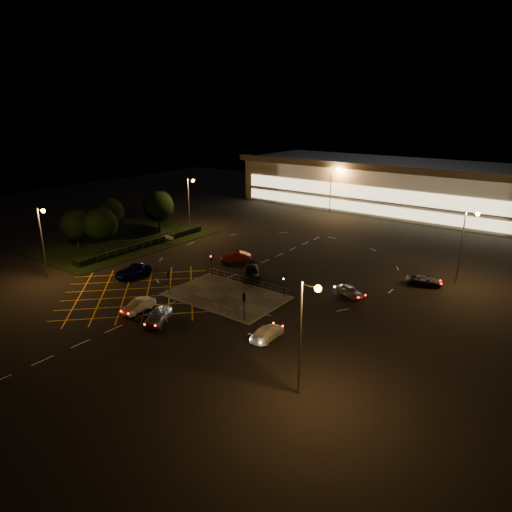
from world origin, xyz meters
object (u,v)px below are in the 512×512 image
Objects in this scene: signal_sw at (169,278)px; car_near_silver at (158,316)px; signal_ne at (284,280)px; car_right_silver at (350,291)px; signal_nw at (211,261)px; car_left_blue at (133,271)px; car_queue_white at (138,306)px; car_approach_white at (267,332)px; signal_se at (244,301)px; car_circ_red at (236,257)px; car_east_grey at (424,281)px; car_far_dkgrey at (252,273)px.

signal_sw is 0.68× the size of car_near_silver.
signal_ne is 0.81× the size of car_right_silver.
signal_nw is 11.22m from car_left_blue.
car_approach_white is at bearing 8.62° from car_queue_white.
signal_nw and signal_ne have the same top height.
car_approach_white is (4.44, -1.85, -1.70)m from signal_se.
car_circ_red is at bearing 104.09° from car_right_silver.
car_queue_white is at bearing 11.26° from car_approach_white.
signal_nw is 0.73× the size of car_queue_white.
signal_se is 7.99m from signal_ne.
signal_se is at bearing -90.00° from signal_ne.
car_right_silver is 11.20m from car_east_grey.
car_left_blue is 1.21× the size of car_east_grey.
car_right_silver is (6.39, 13.34, -1.71)m from signal_se.
signal_se is at bearing 21.48° from car_queue_white.
car_queue_white is 0.95× the size of car_circ_red.
car_left_blue is 1.44× the size of car_right_silver.
signal_sw is 0.68× the size of car_approach_white.
signal_ne is at bearing 12.75° from car_left_blue.
car_east_grey is at bearing -137.68° from signal_sw.
car_approach_white is (15.78, 3.66, -0.04)m from car_queue_white.
car_right_silver is (13.72, 2.35, -0.13)m from car_far_dkgrey.
signal_ne is 15.93m from car_near_silver.
car_far_dkgrey is at bearing 119.43° from car_right_silver.
car_east_grey is at bearing -7.20° from car_far_dkgrey.
car_far_dkgrey is (13.84, 9.28, 0.02)m from car_left_blue.
signal_se is at bearing -8.38° from car_left_blue.
signal_nw reaches higher than car_queue_white.
car_near_silver is 23.77m from car_right_silver.
car_left_blue is (-21.17, 1.71, -1.59)m from signal_se.
car_right_silver is at bearing 19.11° from car_left_blue.
car_approach_white is (11.80, 4.21, -0.12)m from car_near_silver.
car_east_grey is at bearing 30.45° from signal_nw.
signal_se reaches higher than car_approach_white.
car_circ_red is (-2.27, 20.81, 0.04)m from car_queue_white.
car_approach_white reaches higher than car_east_grey.
signal_ne reaches higher than car_near_silver.
car_circ_red is at bearing -45.34° from car_approach_white.
car_approach_white is (11.77, -12.84, -0.12)m from car_far_dkgrey.
signal_ne is 15.53m from car_circ_red.
signal_se is 9.65m from car_near_silver.
car_queue_white is 0.79× the size of car_far_dkgrey.
car_left_blue is 39.82m from car_east_grey.
car_approach_white is (16.44, -9.83, -1.70)m from signal_nw.
signal_se is 25.97m from car_east_grey.
car_near_silver is at bearing 17.83° from car_approach_white.
car_approach_white is (-8.32, -24.39, 0.03)m from car_east_grey.
car_far_dkgrey reaches higher than car_queue_white.
car_approach_white is at bearing -5.00° from car_near_silver.
car_queue_white is 12.20m from car_left_blue.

